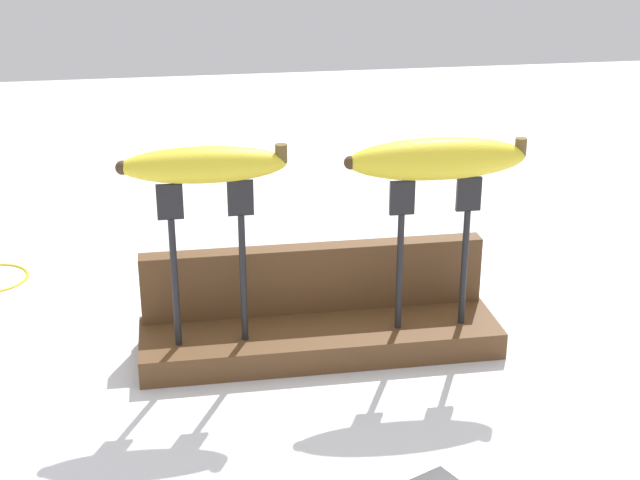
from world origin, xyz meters
TOP-DOWN VIEW (x-y plane):
  - ground_plane at (0.00, 0.00)m, footprint 3.00×3.00m
  - wooden_board at (0.00, 0.00)m, footprint 0.39×0.11m
  - board_backstop at (0.00, 0.04)m, footprint 0.38×0.02m
  - fork_stand_left at (-0.12, -0.02)m, footprint 0.10×0.01m
  - fork_stand_right at (0.12, -0.02)m, footprint 0.10×0.01m
  - banana_raised_left at (-0.12, -0.02)m, footprint 0.17×0.05m
  - banana_raised_right at (0.12, -0.02)m, footprint 0.19×0.05m

SIDE VIEW (x-z plane):
  - ground_plane at x=0.00m, z-range 0.00..0.00m
  - wooden_board at x=0.00m, z-range 0.00..0.03m
  - board_backstop at x=0.00m, z-range 0.03..0.11m
  - fork_stand_right at x=0.12m, z-range 0.05..0.21m
  - fork_stand_left at x=-0.12m, z-range 0.05..0.22m
  - banana_raised_right at x=0.12m, z-range 0.20..0.24m
  - banana_raised_left at x=-0.12m, z-range 0.21..0.24m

